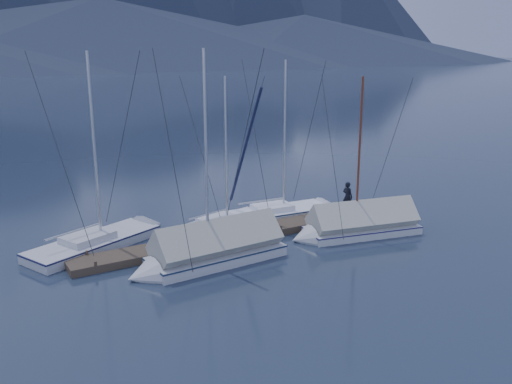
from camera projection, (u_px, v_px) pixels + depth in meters
ground at (278, 248)px, 24.94m from camera, size 1000.00×1000.00×0.00m
dock at (256, 233)px, 26.57m from camera, size 18.00×1.50×0.54m
mooring_posts at (247, 230)px, 26.26m from camera, size 15.12×1.52×0.35m
sailboat_open_left at (110, 239)px, 25.55m from camera, size 7.54×4.77×9.68m
sailboat_open_mid at (233, 222)px, 28.15m from camera, size 6.57×3.32×8.37m
sailboat_open_right at (291, 212)px, 29.79m from camera, size 7.07×2.97×9.17m
sailboat_covered_near at (353, 227)px, 26.49m from camera, size 6.81×3.31×8.51m
sailboat_covered_far at (205, 254)px, 22.91m from camera, size 7.07×2.97×9.79m
person at (348, 197)px, 29.20m from camera, size 0.53×0.67×1.63m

